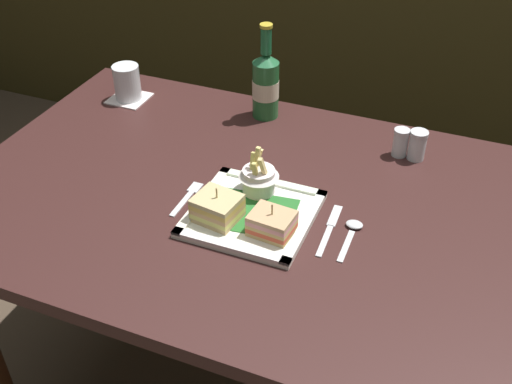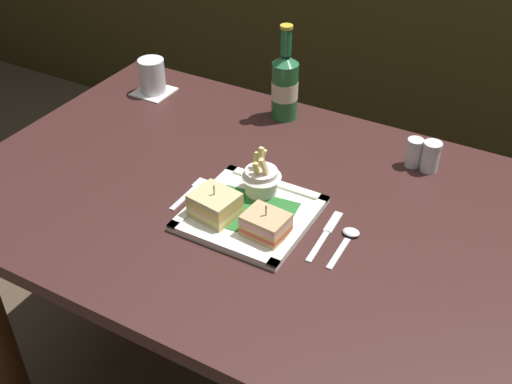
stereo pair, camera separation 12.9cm
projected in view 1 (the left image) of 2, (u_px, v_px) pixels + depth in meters
The scene contains 13 objects.
dining_table at pixel (259, 249), 1.43m from camera, with size 1.34×0.85×0.73m.
square_plate at pixel (252, 214), 1.29m from camera, with size 0.25×0.25×0.02m.
sandwich_half_left at pixel (217, 208), 1.25m from camera, with size 0.10×0.09×0.08m.
sandwich_half_right at pixel (272, 223), 1.22m from camera, with size 0.09×0.08×0.07m.
fries_cup at pixel (259, 176), 1.32m from camera, with size 0.09×0.09×0.11m.
beer_bottle at pixel (266, 84), 1.58m from camera, with size 0.07×0.07×0.25m.
drink_coaster at pixel (129, 98), 1.70m from camera, with size 0.10×0.10×0.00m, color silver.
water_glass at pixel (127, 85), 1.68m from camera, with size 0.07×0.07×0.09m.
fork at pixel (188, 197), 1.34m from camera, with size 0.02×0.13×0.00m.
knife at pixel (330, 227), 1.26m from camera, with size 0.02×0.17×0.00m.
spoon at pixel (352, 230), 1.25m from camera, with size 0.03×0.13×0.01m.
salt_shaker at pixel (400, 144), 1.46m from camera, with size 0.04×0.04×0.07m.
pepper_shaker at pixel (417, 147), 1.45m from camera, with size 0.04×0.04×0.07m.
Camera 1 is at (0.40, -0.99, 1.54)m, focal length 43.67 mm.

